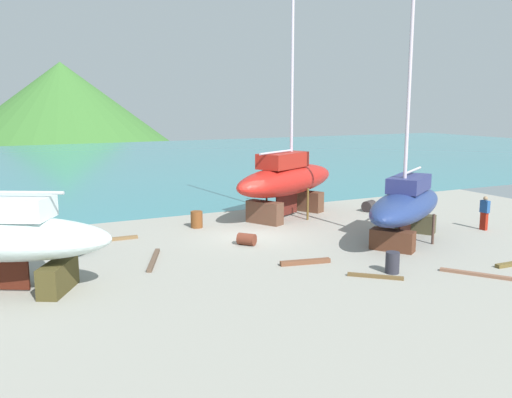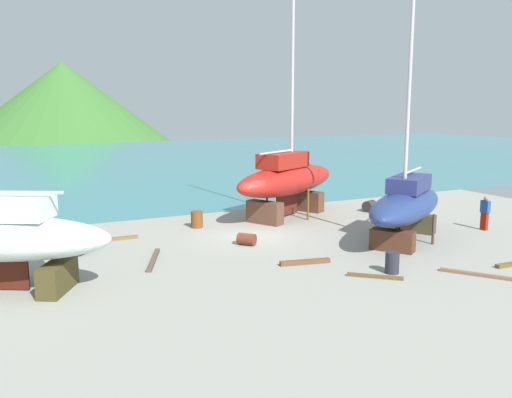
{
  "view_description": "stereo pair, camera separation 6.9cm",
  "coord_description": "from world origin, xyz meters",
  "px_view_note": "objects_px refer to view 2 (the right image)",
  "views": [
    {
      "loc": [
        -11.43,
        -23.31,
        6.36
      ],
      "look_at": [
        -0.51,
        -1.38,
        2.07
      ],
      "focal_mm": 38.54,
      "sensor_mm": 36.0,
      "label": 1
    },
    {
      "loc": [
        -11.36,
        -23.35,
        6.36
      ],
      "look_at": [
        -0.51,
        -1.38,
        2.07
      ],
      "focal_mm": 38.54,
      "sensor_mm": 36.0,
      "label": 2
    }
  ],
  "objects_px": {
    "sailboat_small_center": "(0,238)",
    "barrel_tipped_right": "(247,239)",
    "barrel_rust_near": "(392,263)",
    "sailboat_mid_port": "(406,204)",
    "barrel_blue_faded": "(197,219)",
    "worker": "(485,213)",
    "barrel_by_slipway": "(370,206)",
    "barrel_rust_far": "(82,246)",
    "sailboat_large_starboard": "(287,180)"
  },
  "relations": [
    {
      "from": "sailboat_small_center",
      "to": "barrel_tipped_right",
      "type": "distance_m",
      "value": 10.39
    },
    {
      "from": "barrel_tipped_right",
      "to": "barrel_rust_near",
      "type": "height_order",
      "value": "barrel_rust_near"
    },
    {
      "from": "sailboat_mid_port",
      "to": "barrel_blue_faded",
      "type": "xyz_separation_m",
      "value": [
        -7.77,
        6.9,
        -1.29
      ]
    },
    {
      "from": "worker",
      "to": "barrel_by_slipway",
      "type": "relative_size",
      "value": 2.29
    },
    {
      "from": "sailboat_mid_port",
      "to": "barrel_rust_near",
      "type": "distance_m",
      "value": 5.47
    },
    {
      "from": "barrel_rust_near",
      "to": "worker",
      "type": "bearing_deg",
      "value": 21.86
    },
    {
      "from": "barrel_rust_far",
      "to": "barrel_rust_near",
      "type": "distance_m",
      "value": 12.87
    },
    {
      "from": "barrel_rust_near",
      "to": "barrel_rust_far",
      "type": "bearing_deg",
      "value": 141.49
    },
    {
      "from": "sailboat_mid_port",
      "to": "sailboat_large_starboard",
      "type": "xyz_separation_m",
      "value": [
        -2.29,
        7.19,
        0.4
      ]
    },
    {
      "from": "sailboat_large_starboard",
      "to": "sailboat_small_center",
      "type": "bearing_deg",
      "value": 176.34
    },
    {
      "from": "sailboat_small_center",
      "to": "worker",
      "type": "bearing_deg",
      "value": -152.97
    },
    {
      "from": "barrel_by_slipway",
      "to": "barrel_rust_far",
      "type": "distance_m",
      "value": 16.96
    },
    {
      "from": "barrel_by_slipway",
      "to": "barrel_rust_near",
      "type": "height_order",
      "value": "barrel_rust_near"
    },
    {
      "from": "barrel_by_slipway",
      "to": "sailboat_large_starboard",
      "type": "bearing_deg",
      "value": 171.29
    },
    {
      "from": "sailboat_small_center",
      "to": "barrel_tipped_right",
      "type": "xyz_separation_m",
      "value": [
        10.1,
        1.84,
        -1.59
      ]
    },
    {
      "from": "barrel_tipped_right",
      "to": "barrel_blue_faded",
      "type": "distance_m",
      "value": 4.42
    },
    {
      "from": "sailboat_large_starboard",
      "to": "barrel_rust_near",
      "type": "relative_size",
      "value": 16.11
    },
    {
      "from": "sailboat_small_center",
      "to": "barrel_blue_faded",
      "type": "xyz_separation_m",
      "value": [
        9.31,
        6.19,
        -1.43
      ]
    },
    {
      "from": "sailboat_large_starboard",
      "to": "barrel_rust_far",
      "type": "distance_m",
      "value": 12.1
    },
    {
      "from": "sailboat_large_starboard",
      "to": "barrel_by_slipway",
      "type": "bearing_deg",
      "value": -36.04
    },
    {
      "from": "sailboat_mid_port",
      "to": "barrel_rust_far",
      "type": "relative_size",
      "value": 14.36
    },
    {
      "from": "barrel_tipped_right",
      "to": "barrel_by_slipway",
      "type": "distance_m",
      "value": 10.62
    },
    {
      "from": "barrel_tipped_right",
      "to": "barrel_rust_far",
      "type": "bearing_deg",
      "value": 165.5
    },
    {
      "from": "worker",
      "to": "barrel_blue_faded",
      "type": "relative_size",
      "value": 2.03
    },
    {
      "from": "sailboat_large_starboard",
      "to": "worker",
      "type": "bearing_deg",
      "value": -71.92
    },
    {
      "from": "sailboat_small_center",
      "to": "barrel_tipped_right",
      "type": "bearing_deg",
      "value": -140.57
    },
    {
      "from": "sailboat_large_starboard",
      "to": "barrel_rust_near",
      "type": "distance_m",
      "value": 11.11
    },
    {
      "from": "sailboat_large_starboard",
      "to": "worker",
      "type": "distance_m",
      "value": 10.44
    },
    {
      "from": "barrel_blue_faded",
      "to": "barrel_tipped_right",
      "type": "bearing_deg",
      "value": -79.72
    },
    {
      "from": "barrel_tipped_right",
      "to": "sailboat_small_center",
      "type": "bearing_deg",
      "value": -169.66
    },
    {
      "from": "barrel_rust_far",
      "to": "worker",
      "type": "bearing_deg",
      "value": -13.12
    },
    {
      "from": "barrel_by_slipway",
      "to": "barrel_blue_faded",
      "type": "bearing_deg",
      "value": 177.28
    },
    {
      "from": "sailboat_mid_port",
      "to": "barrel_by_slipway",
      "type": "relative_size",
      "value": 17.42
    },
    {
      "from": "sailboat_small_center",
      "to": "barrel_by_slipway",
      "type": "height_order",
      "value": "sailboat_small_center"
    },
    {
      "from": "sailboat_mid_port",
      "to": "worker",
      "type": "relative_size",
      "value": 7.62
    },
    {
      "from": "sailboat_small_center",
      "to": "barrel_rust_near",
      "type": "bearing_deg",
      "value": -169.22
    },
    {
      "from": "barrel_blue_faded",
      "to": "barrel_rust_far",
      "type": "bearing_deg",
      "value": -157.37
    },
    {
      "from": "barrel_rust_near",
      "to": "sailboat_small_center",
      "type": "bearing_deg",
      "value": 161.7
    },
    {
      "from": "barrel_tipped_right",
      "to": "worker",
      "type": "bearing_deg",
      "value": -12.33
    },
    {
      "from": "sailboat_mid_port",
      "to": "barrel_rust_near",
      "type": "bearing_deg",
      "value": 10.05
    },
    {
      "from": "sailboat_mid_port",
      "to": "barrel_tipped_right",
      "type": "relative_size",
      "value": 16.66
    },
    {
      "from": "sailboat_small_center",
      "to": "barrel_blue_faded",
      "type": "distance_m",
      "value": 11.27
    },
    {
      "from": "barrel_by_slipway",
      "to": "sailboat_mid_port",
      "type": "bearing_deg",
      "value": -114.56
    },
    {
      "from": "sailboat_large_starboard",
      "to": "barrel_rust_far",
      "type": "bearing_deg",
      "value": 166.45
    },
    {
      "from": "sailboat_mid_port",
      "to": "worker",
      "type": "xyz_separation_m",
      "value": [
        5.1,
        -0.09,
        -0.82
      ]
    },
    {
      "from": "sailboat_large_starboard",
      "to": "barrel_rust_near",
      "type": "bearing_deg",
      "value": -125.44
    },
    {
      "from": "sailboat_small_center",
      "to": "barrel_by_slipway",
      "type": "bearing_deg",
      "value": -135.05
    },
    {
      "from": "barrel_blue_faded",
      "to": "barrel_rust_far",
      "type": "xyz_separation_m",
      "value": [
        -6.14,
        -2.56,
        -0.1
      ]
    },
    {
      "from": "barrel_by_slipway",
      "to": "barrel_rust_far",
      "type": "xyz_separation_m",
      "value": [
        -16.83,
        -2.05,
        -0.0
      ]
    },
    {
      "from": "sailboat_large_starboard",
      "to": "barrel_tipped_right",
      "type": "xyz_separation_m",
      "value": [
        -4.69,
        -4.64,
        -1.85
      ]
    }
  ]
}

